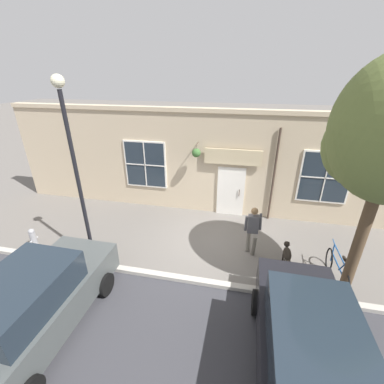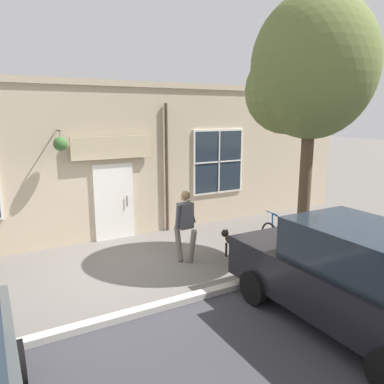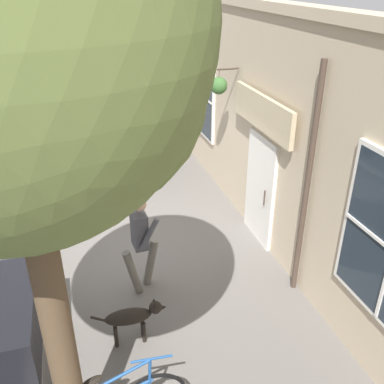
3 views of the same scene
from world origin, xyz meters
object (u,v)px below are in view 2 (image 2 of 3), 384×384
(pedestrian_walking, at_px, (185,220))
(parked_car_mid_block, at_px, (354,277))
(leaning_bicycle, at_px, (286,239))
(dog_on_leash, at_px, (232,241))
(street_tree_by_curb, at_px, (306,74))

(pedestrian_walking, distance_m, parked_car_mid_block, 3.90)
(pedestrian_walking, xyz_separation_m, leaning_bicycle, (0.78, 2.41, -0.66))
(dog_on_leash, bearing_deg, leaning_bicycle, 71.61)
(pedestrian_walking, height_order, street_tree_by_curb, street_tree_by_curb)
(parked_car_mid_block, bearing_deg, street_tree_by_curb, 151.40)
(street_tree_by_curb, bearing_deg, leaning_bicycle, -168.12)
(street_tree_by_curb, height_order, parked_car_mid_block, street_tree_by_curb)
(pedestrian_walking, bearing_deg, dog_on_leash, 72.79)
(pedestrian_walking, xyz_separation_m, dog_on_leash, (0.34, 1.10, -0.60))
(street_tree_by_curb, distance_m, parked_car_mid_block, 4.59)
(pedestrian_walking, height_order, leaning_bicycle, pedestrian_walking)
(dog_on_leash, distance_m, street_tree_by_curb, 4.16)
(dog_on_leash, relative_size, parked_car_mid_block, 0.24)
(street_tree_by_curb, bearing_deg, dog_on_leash, -117.81)
(dog_on_leash, height_order, street_tree_by_curb, street_tree_by_curb)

